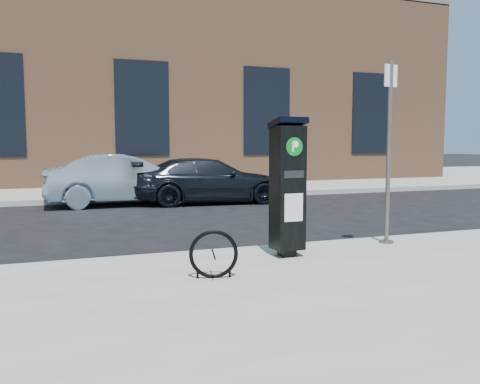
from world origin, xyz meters
name	(u,v)px	position (x,y,z in m)	size (l,w,h in m)	color
ground	(273,255)	(0.00, 0.00, 0.00)	(120.00, 120.00, 0.00)	black
sidewalk_far	(136,183)	(0.00, 14.00, 0.07)	(60.00, 12.00, 0.15)	gray
curb_near	(274,250)	(0.00, -0.02, 0.07)	(60.00, 0.12, 0.16)	#9E9B93
curb_far	(166,198)	(0.00, 8.02, 0.07)	(60.00, 0.12, 0.16)	#9E9B93
building	(124,90)	(0.00, 17.00, 4.15)	(28.00, 10.05, 8.25)	#8E5F40
parking_kiosk	(288,186)	(-0.11, -0.73, 1.13)	(0.46, 0.41, 1.92)	black
sign_pole	(389,154)	(1.76, -0.43, 1.55)	(0.25, 0.23, 2.82)	#504A46
bike_rack	(214,254)	(-1.42, -1.50, 0.43)	(0.57, 0.18, 0.57)	black
car_silver	(125,180)	(-1.29, 7.27, 0.71)	(1.50, 4.31, 1.42)	#899FAF
car_dark	(209,181)	(1.06, 6.93, 0.65)	(1.81, 4.45, 1.29)	black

